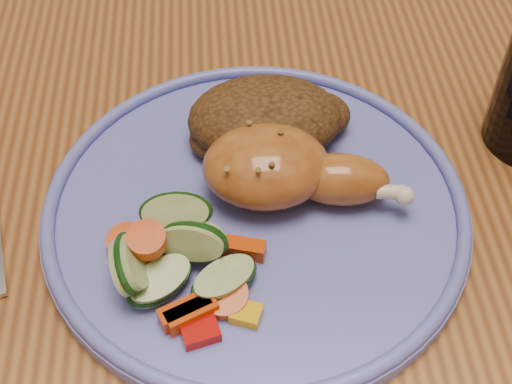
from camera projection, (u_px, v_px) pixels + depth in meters
dining_table at (315, 212)px, 0.62m from camera, size 0.90×1.40×0.75m
plate at (256, 211)px, 0.51m from camera, size 0.30×0.30×0.01m
plate_rim at (256, 201)px, 0.50m from camera, size 0.30×0.30×0.01m
chicken_leg at (284, 169)px, 0.49m from camera, size 0.14×0.07×0.05m
rice_pilaf at (268, 120)px, 0.53m from camera, size 0.12×0.08×0.05m
vegetable_pile at (176, 258)px, 0.45m from camera, size 0.11×0.10×0.05m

